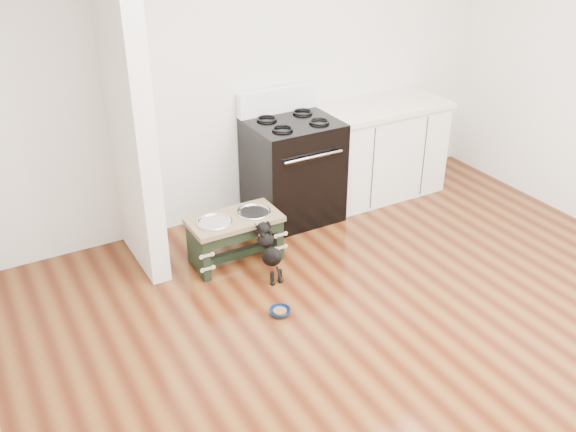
{
  "coord_description": "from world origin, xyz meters",
  "views": [
    {
      "loc": [
        -2.36,
        -2.39,
        2.82
      ],
      "look_at": [
        -0.25,
        1.36,
        0.5
      ],
      "focal_mm": 40.0,
      "sensor_mm": 36.0,
      "label": 1
    }
  ],
  "objects": [
    {
      "name": "dog_feeder",
      "position": [
        -0.54,
        1.7,
        0.29
      ],
      "size": [
        0.73,
        0.39,
        0.42
      ],
      "color": "black",
      "rests_on": "ground"
    },
    {
      "name": "puppy",
      "position": [
        -0.41,
        1.37,
        0.24
      ],
      "size": [
        0.13,
        0.38,
        0.45
      ],
      "color": "black",
      "rests_on": "ground"
    },
    {
      "name": "cabinet_run",
      "position": [
        1.23,
        2.18,
        0.45
      ],
      "size": [
        1.24,
        0.64,
        0.91
      ],
      "color": "white",
      "rests_on": "ground"
    },
    {
      "name": "partition_wall",
      "position": [
        -1.18,
        2.1,
        1.35
      ],
      "size": [
        0.15,
        0.8,
        2.7
      ],
      "primitive_type": "cube",
      "color": "silver",
      "rests_on": "ground"
    },
    {
      "name": "ground",
      "position": [
        0.0,
        0.0,
        0.0
      ],
      "size": [
        5.0,
        5.0,
        0.0
      ],
      "primitive_type": "plane",
      "color": "#41190B",
      "rests_on": "ground"
    },
    {
      "name": "oven_range",
      "position": [
        0.25,
        2.16,
        0.48
      ],
      "size": [
        0.76,
        0.69,
        1.14
      ],
      "color": "black",
      "rests_on": "ground"
    },
    {
      "name": "floor_bowl",
      "position": [
        -0.58,
        0.89,
        0.02
      ],
      "size": [
        0.19,
        0.19,
        0.05
      ],
      "rotation": [
        0.0,
        0.0,
        -0.25
      ],
      "color": "#0B2151",
      "rests_on": "ground"
    },
    {
      "name": "room_shell",
      "position": [
        0.0,
        0.0,
        1.62
      ],
      "size": [
        5.0,
        5.0,
        5.0
      ],
      "color": "silver",
      "rests_on": "ground"
    }
  ]
}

